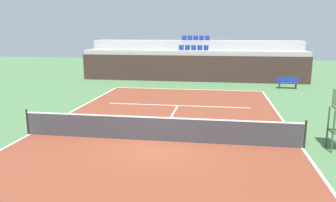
{
  "coord_description": "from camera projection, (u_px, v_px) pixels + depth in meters",
  "views": [
    {
      "loc": [
        2.32,
        -12.16,
        4.22
      ],
      "look_at": [
        0.11,
        2.0,
        1.2
      ],
      "focal_mm": 35.25,
      "sensor_mm": 36.0,
      "label": 1
    }
  ],
  "objects": [
    {
      "name": "court_surface",
      "position": [
        157.0,
        141.0,
        12.98
      ],
      "size": [
        11.0,
        24.0,
        0.01
      ],
      "primitive_type": "cube",
      "color": "brown",
      "rests_on": "ground_plane"
    },
    {
      "name": "baseline_far",
      "position": [
        187.0,
        89.0,
        24.53
      ],
      "size": [
        11.0,
        0.1,
        0.0
      ],
      "primitive_type": "cube",
      "color": "white",
      "rests_on": "court_surface"
    },
    {
      "name": "ground_plane",
      "position": [
        157.0,
        141.0,
        12.98
      ],
      "size": [
        80.0,
        80.0,
        0.0
      ],
      "primitive_type": "plane",
      "color": "#477042"
    },
    {
      "name": "player_bench",
      "position": [
        288.0,
        82.0,
        24.88
      ],
      "size": [
        1.5,
        0.4,
        0.85
      ],
      "color": "navy",
      "rests_on": "ground_plane"
    },
    {
      "name": "sideline_left",
      "position": [
        30.0,
        134.0,
        13.8
      ],
      "size": [
        0.1,
        24.0,
        0.0
      ],
      "primitive_type": "cube",
      "color": "white",
      "rests_on": "court_surface"
    },
    {
      "name": "sideline_right",
      "position": [
        302.0,
        148.0,
        12.15
      ],
      "size": [
        0.1,
        24.0,
        0.0
      ],
      "primitive_type": "cube",
      "color": "white",
      "rests_on": "court_surface"
    },
    {
      "name": "seating_row_lower",
      "position": [
        193.0,
        49.0,
        29.27
      ],
      "size": [
        2.65,
        0.44,
        0.44
      ],
      "color": "navy",
      "rests_on": "stands_tier_lower"
    },
    {
      "name": "back_wall",
      "position": [
        192.0,
        69.0,
        28.21
      ],
      "size": [
        19.45,
        0.3,
        2.22
      ],
      "primitive_type": "cube",
      "color": "#33231E",
      "rests_on": "ground_plane"
    },
    {
      "name": "stands_tier_lower",
      "position": [
        193.0,
        65.0,
        29.48
      ],
      "size": [
        19.45,
        2.4,
        2.61
      ],
      "primitive_type": "cube",
      "color": "#9E9E99",
      "rests_on": "ground_plane"
    },
    {
      "name": "stands_tier_upper",
      "position": [
        195.0,
        58.0,
        31.71
      ],
      "size": [
        19.45,
        2.4,
        3.41
      ],
      "primitive_type": "cube",
      "color": "#9E9E99",
      "rests_on": "ground_plane"
    },
    {
      "name": "service_line_far",
      "position": [
        178.0,
        105.0,
        19.16
      ],
      "size": [
        8.26,
        0.1,
        0.0
      ],
      "primitive_type": "cube",
      "color": "white",
      "rests_on": "court_surface"
    },
    {
      "name": "seating_row_upper",
      "position": [
        196.0,
        39.0,
        31.43
      ],
      "size": [
        2.65,
        0.44,
        0.44
      ],
      "color": "navy",
      "rests_on": "stands_tier_upper"
    },
    {
      "name": "tennis_net",
      "position": [
        157.0,
        129.0,
        12.87
      ],
      "size": [
        11.08,
        0.08,
        1.07
      ],
      "color": "black",
      "rests_on": "court_surface"
    },
    {
      "name": "centre_service_line",
      "position": [
        170.0,
        120.0,
        16.07
      ],
      "size": [
        0.1,
        6.4,
        0.0
      ],
      "primitive_type": "cube",
      "color": "white",
      "rests_on": "court_surface"
    }
  ]
}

